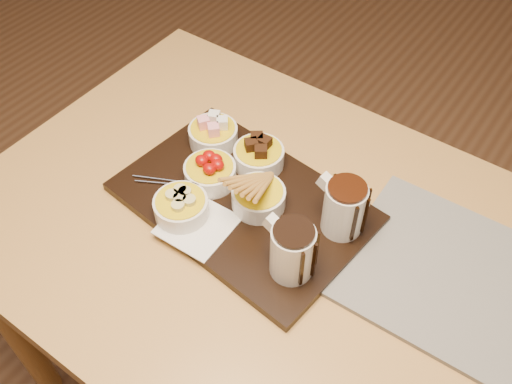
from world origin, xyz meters
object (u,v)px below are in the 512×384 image
Objects in this scene: bowl_strawberries at (210,174)px; pitcher_dark_chocolate at (292,252)px; serving_board at (243,203)px; newspaper at (458,280)px; dining_table at (284,269)px; pitcher_milk_chocolate at (344,209)px.

pitcher_dark_chocolate is at bearing -18.64° from bowl_strawberries.
serving_board is 1.19× the size of newspaper.
dining_table is at bearing -2.61° from serving_board.
pitcher_milk_chocolate reaches higher than dining_table.
pitcher_milk_chocolate is (0.26, 0.05, 0.03)m from bowl_strawberries.
serving_board is at bearing -170.49° from newspaper.
pitcher_dark_chocolate is (0.24, -0.08, 0.03)m from bowl_strawberries.
pitcher_dark_chocolate and pitcher_milk_chocolate have the same top height.
bowl_strawberries is at bearing -163.61° from pitcher_milk_chocolate.
dining_table is 0.19m from pitcher_milk_chocolate.
bowl_strawberries is 0.99× the size of pitcher_milk_chocolate.
newspaper is (0.48, 0.07, -0.03)m from bowl_strawberries.
bowl_strawberries is (-0.08, 0.00, 0.03)m from serving_board.
pitcher_dark_chocolate is at bearing -148.67° from newspaper.
newspaper is at bearing 8.89° from bowl_strawberries.
serving_board is 0.20m from pitcher_milk_chocolate.
pitcher_milk_chocolate is 0.23m from newspaper.
pitcher_milk_chocolate is at bearing 10.40° from bowl_strawberries.
bowl_strawberries is 0.48m from newspaper.
dining_table is 2.61× the size of serving_board.
bowl_strawberries is at bearing 174.00° from dining_table.
serving_board reaches higher than newspaper.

